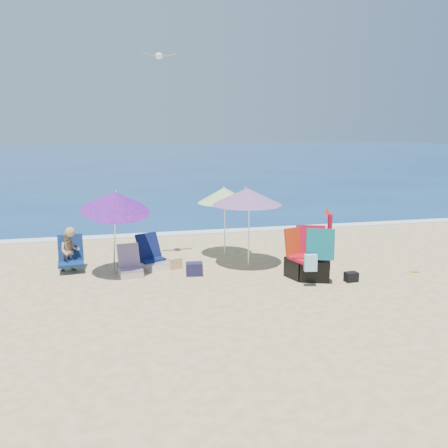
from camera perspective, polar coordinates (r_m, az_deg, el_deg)
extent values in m
plane|color=#D8BC84|center=(10.24, 2.93, -7.05)|extent=(120.00, 120.00, 0.00)
cube|color=navy|center=(54.49, -10.39, 7.75)|extent=(120.00, 80.00, 0.12)
cube|color=white|center=(15.03, -2.45, -0.98)|extent=(120.00, 0.50, 0.04)
cylinder|color=white|center=(11.28, 2.94, -0.77)|extent=(0.04, 0.04, 1.72)
cone|color=#F52077|center=(11.21, 2.74, 3.27)|extent=(2.00, 2.00, 0.39)
cylinder|color=silver|center=(11.26, 2.52, 4.19)|extent=(0.03, 0.03, 0.10)
cylinder|color=white|center=(12.16, 0.08, -0.08)|extent=(0.04, 0.04, 1.63)
cone|color=#57AD1A|center=(12.07, 0.02, 3.43)|extent=(1.52, 1.52, 0.39)
cylinder|color=white|center=(12.09, -0.04, 4.26)|extent=(0.03, 0.03, 0.10)
cylinder|color=silver|center=(11.03, -12.77, -1.36)|extent=(0.14, 0.44, 1.67)
cone|color=#AB1885|center=(10.67, -12.67, 2.63)|extent=(1.82, 1.86, 0.77)
cylinder|color=silver|center=(10.61, -12.68, 3.62)|extent=(0.04, 0.06, 0.12)
cylinder|color=#A20B21|center=(11.32, 12.29, -2.09)|extent=(0.14, 0.14, 1.30)
cone|color=red|center=(11.30, 12.08, 1.52)|extent=(0.19, 0.19, 0.16)
cube|color=#0B1440|center=(11.46, -8.62, -4.12)|extent=(0.69, 0.66, 0.07)
cube|color=#0B1340|center=(11.54, -8.92, -2.53)|extent=(0.62, 0.51, 0.58)
cube|color=white|center=(11.31, -7.80, -4.88)|extent=(0.72, 0.69, 0.17)
cube|color=#ED535C|center=(10.82, -10.93, -5.29)|extent=(0.52, 0.47, 0.06)
cube|color=#E14F62|center=(11.00, -11.21, -3.63)|extent=(0.51, 0.33, 0.51)
cube|color=silver|center=(10.88, -10.94, -5.71)|extent=(0.55, 0.50, 0.15)
cube|color=red|center=(10.55, 9.69, -4.01)|extent=(0.74, 0.70, 0.07)
cube|color=#BB2D0D|center=(10.73, 8.61, -2.02)|extent=(0.64, 0.33, 0.62)
cube|color=black|center=(10.73, 9.16, -5.08)|extent=(0.72, 0.67, 0.44)
cube|color=#A60B15|center=(10.65, 9.76, -3.77)|extent=(0.80, 0.76, 0.07)
cube|color=#B30C27|center=(10.78, 10.16, -1.84)|extent=(0.66, 0.38, 0.64)
cube|color=black|center=(10.61, 10.57, -5.27)|extent=(0.77, 0.73, 0.46)
cube|color=#0A8485|center=(10.16, 11.28, -2.37)|extent=(0.61, 0.38, 0.65)
cube|color=#97D4F3|center=(10.04, 10.18, -4.52)|extent=(0.27, 0.16, 0.34)
imported|color=#D3B47E|center=(11.13, 10.17, -2.99)|extent=(0.42, 0.32, 1.02)
cube|color=navy|center=(11.31, 9.80, -4.33)|extent=(0.66, 0.61, 0.07)
cube|color=navy|center=(11.10, 9.72, -3.19)|extent=(0.74, 0.40, 0.52)
sphere|color=black|center=(11.15, 9.42, -0.84)|extent=(0.25, 0.25, 0.25)
imported|color=tan|center=(11.54, -17.75, -3.09)|extent=(0.48, 0.39, 0.92)
cube|color=#0E244E|center=(11.49, -17.60, -4.48)|extent=(0.60, 0.54, 0.07)
cube|color=#0D1F49|center=(11.68, -17.65, -2.69)|extent=(0.58, 0.37, 0.59)
sphere|color=tan|center=(11.41, -17.70, -0.90)|extent=(0.22, 0.22, 0.22)
cube|color=#1D1B3C|center=(10.78, -3.53, -5.31)|extent=(0.39, 0.30, 0.28)
cube|color=black|center=(11.22, -11.47, -5.00)|extent=(0.37, 0.32, 0.23)
cube|color=tan|center=(11.31, -5.85, -4.61)|extent=(0.36, 0.31, 0.26)
cube|color=black|center=(10.68, 14.77, -6.05)|extent=(0.28, 0.21, 0.21)
cube|color=orange|center=(11.82, 21.54, -5.26)|extent=(0.20, 0.13, 0.03)
ellipsoid|color=white|center=(11.60, -7.69, 19.05)|extent=(0.23, 0.38, 0.14)
cube|color=gray|center=(11.55, -8.83, 19.15)|extent=(0.37, 0.15, 0.08)
cube|color=#969B9F|center=(11.65, -6.62, 19.14)|extent=(0.37, 0.15, 0.08)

